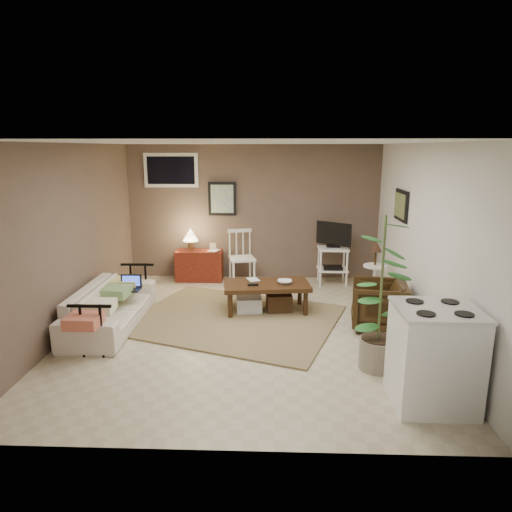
{
  "coord_description": "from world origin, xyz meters",
  "views": [
    {
      "loc": [
        0.35,
        -5.65,
        2.34
      ],
      "look_at": [
        0.13,
        0.35,
        0.91
      ],
      "focal_mm": 32.0,
      "sensor_mm": 36.0,
      "label": 1
    }
  ],
  "objects_px": {
    "tv_stand": "(333,252)",
    "stove": "(434,356)",
    "red_console": "(199,262)",
    "coffee_table": "(266,295)",
    "spindle_chair": "(242,258)",
    "armchair": "(379,303)",
    "side_table": "(375,264)",
    "sofa": "(110,300)",
    "potted_plant": "(381,288)"
  },
  "relations": [
    {
      "from": "tv_stand",
      "to": "stove",
      "type": "relative_size",
      "value": 1.14
    },
    {
      "from": "red_console",
      "to": "coffee_table",
      "type": "bearing_deg",
      "value": -52.34
    },
    {
      "from": "spindle_chair",
      "to": "armchair",
      "type": "xyz_separation_m",
      "value": [
        1.94,
        -2.01,
        -0.09
      ]
    },
    {
      "from": "side_table",
      "to": "armchair",
      "type": "distance_m",
      "value": 1.16
    },
    {
      "from": "sofa",
      "to": "tv_stand",
      "type": "distance_m",
      "value": 3.83
    },
    {
      "from": "spindle_chair",
      "to": "potted_plant",
      "type": "relative_size",
      "value": 0.55
    },
    {
      "from": "tv_stand",
      "to": "potted_plant",
      "type": "bearing_deg",
      "value": -88.44
    },
    {
      "from": "red_console",
      "to": "potted_plant",
      "type": "relative_size",
      "value": 0.56
    },
    {
      "from": "red_console",
      "to": "potted_plant",
      "type": "bearing_deg",
      "value": -53.22
    },
    {
      "from": "stove",
      "to": "tv_stand",
      "type": "bearing_deg",
      "value": 96.44
    },
    {
      "from": "coffee_table",
      "to": "sofa",
      "type": "height_order",
      "value": "sofa"
    },
    {
      "from": "sofa",
      "to": "coffee_table",
      "type": "bearing_deg",
      "value": -73.34
    },
    {
      "from": "spindle_chair",
      "to": "potted_plant",
      "type": "bearing_deg",
      "value": -62.12
    },
    {
      "from": "sofa",
      "to": "tv_stand",
      "type": "xyz_separation_m",
      "value": [
        3.21,
        2.09,
        0.21
      ]
    },
    {
      "from": "spindle_chair",
      "to": "side_table",
      "type": "bearing_deg",
      "value": -22.68
    },
    {
      "from": "red_console",
      "to": "side_table",
      "type": "relative_size",
      "value": 1.01
    },
    {
      "from": "red_console",
      "to": "side_table",
      "type": "xyz_separation_m",
      "value": [
        2.91,
        -1.01,
        0.26
      ]
    },
    {
      "from": "spindle_chair",
      "to": "red_console",
      "type": "bearing_deg",
      "value": 171.11
    },
    {
      "from": "sofa",
      "to": "red_console",
      "type": "distance_m",
      "value": 2.37
    },
    {
      "from": "sofa",
      "to": "stove",
      "type": "bearing_deg",
      "value": -115.85
    },
    {
      "from": "sofa",
      "to": "red_console",
      "type": "bearing_deg",
      "value": -20.5
    },
    {
      "from": "sofa",
      "to": "red_console",
      "type": "xyz_separation_m",
      "value": [
        0.83,
        2.22,
        -0.04
      ]
    },
    {
      "from": "side_table",
      "to": "red_console",
      "type": "bearing_deg",
      "value": 160.84
    },
    {
      "from": "sofa",
      "to": "armchair",
      "type": "distance_m",
      "value": 3.56
    },
    {
      "from": "red_console",
      "to": "tv_stand",
      "type": "relative_size",
      "value": 0.87
    },
    {
      "from": "coffee_table",
      "to": "armchair",
      "type": "relative_size",
      "value": 1.84
    },
    {
      "from": "coffee_table",
      "to": "side_table",
      "type": "relative_size",
      "value": 1.36
    },
    {
      "from": "red_console",
      "to": "spindle_chair",
      "type": "height_order",
      "value": "red_console"
    },
    {
      "from": "coffee_table",
      "to": "tv_stand",
      "type": "xyz_separation_m",
      "value": [
        1.14,
        1.47,
        0.32
      ]
    },
    {
      "from": "tv_stand",
      "to": "side_table",
      "type": "xyz_separation_m",
      "value": [
        0.53,
        -0.88,
        0.01
      ]
    },
    {
      "from": "sofa",
      "to": "tv_stand",
      "type": "height_order",
      "value": "tv_stand"
    },
    {
      "from": "spindle_chair",
      "to": "tv_stand",
      "type": "xyz_separation_m",
      "value": [
        1.59,
        -0.01,
        0.14
      ]
    },
    {
      "from": "tv_stand",
      "to": "side_table",
      "type": "bearing_deg",
      "value": -58.76
    },
    {
      "from": "sofa",
      "to": "stove",
      "type": "distance_m",
      "value": 4.05
    },
    {
      "from": "red_console",
      "to": "side_table",
      "type": "height_order",
      "value": "red_console"
    },
    {
      "from": "armchair",
      "to": "potted_plant",
      "type": "distance_m",
      "value": 1.31
    },
    {
      "from": "spindle_chair",
      "to": "stove",
      "type": "distance_m",
      "value": 4.36
    },
    {
      "from": "tv_stand",
      "to": "spindle_chair",
      "type": "bearing_deg",
      "value": 179.74
    },
    {
      "from": "coffee_table",
      "to": "stove",
      "type": "bearing_deg",
      "value": -56.47
    },
    {
      "from": "coffee_table",
      "to": "stove",
      "type": "relative_size",
      "value": 1.35
    },
    {
      "from": "red_console",
      "to": "side_table",
      "type": "distance_m",
      "value": 3.09
    },
    {
      "from": "spindle_chair",
      "to": "side_table",
      "type": "distance_m",
      "value": 2.31
    },
    {
      "from": "tv_stand",
      "to": "armchair",
      "type": "relative_size",
      "value": 1.56
    },
    {
      "from": "spindle_chair",
      "to": "side_table",
      "type": "relative_size",
      "value": 0.99
    },
    {
      "from": "red_console",
      "to": "armchair",
      "type": "bearing_deg",
      "value": -38.06
    },
    {
      "from": "sofa",
      "to": "potted_plant",
      "type": "xyz_separation_m",
      "value": [
        3.29,
        -1.08,
        0.54
      ]
    },
    {
      "from": "side_table",
      "to": "coffee_table",
      "type": "bearing_deg",
      "value": -160.68
    },
    {
      "from": "stove",
      "to": "potted_plant",
      "type": "bearing_deg",
      "value": 116.98
    },
    {
      "from": "sofa",
      "to": "armchair",
      "type": "height_order",
      "value": "sofa"
    },
    {
      "from": "potted_plant",
      "to": "armchair",
      "type": "bearing_deg",
      "value": 77.08
    }
  ]
}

